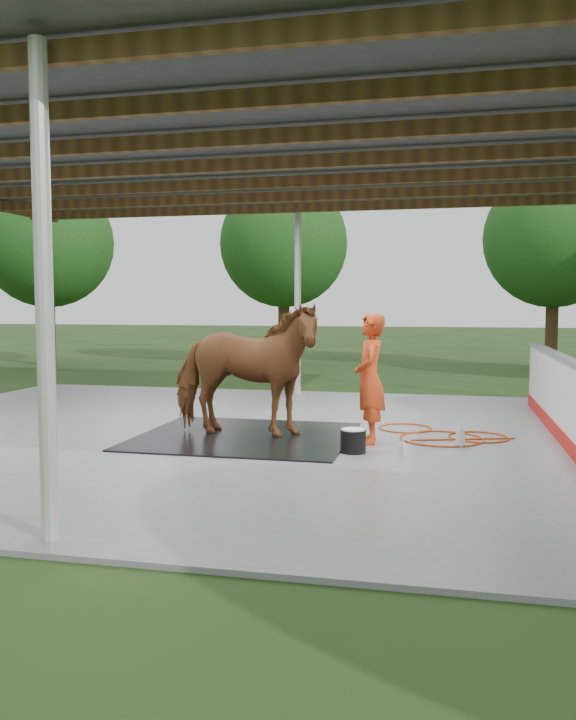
% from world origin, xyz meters
% --- Properties ---
extents(ground, '(100.00, 100.00, 0.00)m').
position_xyz_m(ground, '(0.00, 0.00, 0.00)').
color(ground, '#1E3814').
extents(concrete_slab, '(12.00, 10.00, 0.05)m').
position_xyz_m(concrete_slab, '(0.00, 0.00, 0.03)').
color(concrete_slab, slate).
rests_on(concrete_slab, ground).
extents(pavilion_structure, '(12.60, 10.60, 4.05)m').
position_xyz_m(pavilion_structure, '(0.00, -0.00, 3.97)').
color(pavilion_structure, beige).
rests_on(pavilion_structure, ground).
extents(dasher_board, '(0.16, 8.00, 1.15)m').
position_xyz_m(dasher_board, '(4.60, 0.00, 0.59)').
color(dasher_board, '#AE120E').
rests_on(dasher_board, concrete_slab).
extents(tree_belt, '(28.00, 28.00, 5.80)m').
position_xyz_m(tree_belt, '(0.30, 0.90, 3.79)').
color(tree_belt, '#382314').
rests_on(tree_belt, ground).
extents(rubber_mat, '(2.93, 2.74, 0.02)m').
position_xyz_m(rubber_mat, '(0.29, -0.24, 0.06)').
color(rubber_mat, black).
rests_on(rubber_mat, concrete_slab).
extents(horse, '(2.19, 1.01, 1.85)m').
position_xyz_m(horse, '(0.29, -0.24, 1.00)').
color(horse, brown).
rests_on(horse, rubber_mat).
extents(handler, '(0.50, 0.68, 1.74)m').
position_xyz_m(handler, '(2.04, -0.28, 0.92)').
color(handler, red).
rests_on(handler, concrete_slab).
extents(wash_bucket, '(0.32, 0.32, 0.30)m').
position_xyz_m(wash_bucket, '(1.91, -0.94, 0.20)').
color(wash_bucket, black).
rests_on(wash_bucket, concrete_slab).
extents(soap_bottle_a, '(0.15, 0.15, 0.33)m').
position_xyz_m(soap_bottle_a, '(3.23, -0.27, 0.21)').
color(soap_bottle_a, silver).
rests_on(soap_bottle_a, concrete_slab).
extents(soap_bottle_b, '(0.13, 0.13, 0.20)m').
position_xyz_m(soap_bottle_b, '(2.54, -0.97, 0.15)').
color(soap_bottle_b, '#338CD8').
rests_on(soap_bottle_b, concrete_slab).
extents(hose_coil, '(1.93, 1.68, 0.02)m').
position_xyz_m(hose_coil, '(3.00, 0.42, 0.06)').
color(hose_coil, '#A93D0C').
rests_on(hose_coil, concrete_slab).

